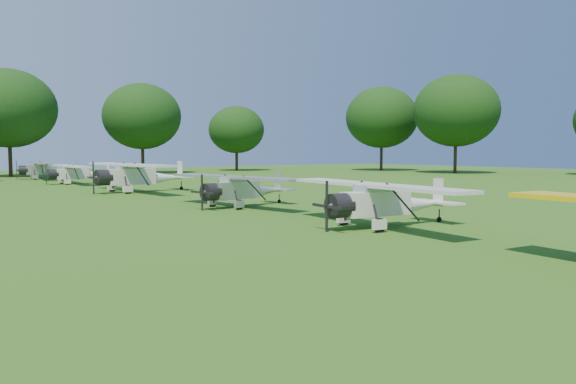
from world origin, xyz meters
The scene contains 7 objects.
ground centered at (0.00, 0.00, 0.00)m, with size 160.00×160.00×0.00m, color #2A5A16.
tree_belt centered at (3.57, 0.16, 8.03)m, with size 137.36×130.27×14.52m.
aircraft_3 centered at (1.54, -1.12, 1.16)m, with size 6.34×10.08×1.98m.
aircraft_4 centered at (1.17, 9.46, 1.11)m, with size 6.12×9.68×1.90m.
aircraft_5 centered at (0.75, 23.68, 1.38)m, with size 7.51×11.97×2.36m.
aircraft_6 centered at (0.07, 37.04, 1.11)m, with size 6.05×9.61×1.90m.
aircraft_7 centered at (-0.05, 48.31, 1.19)m, with size 6.51×10.33×2.03m.
Camera 1 is at (-15.34, -17.26, 3.15)m, focal length 35.00 mm.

